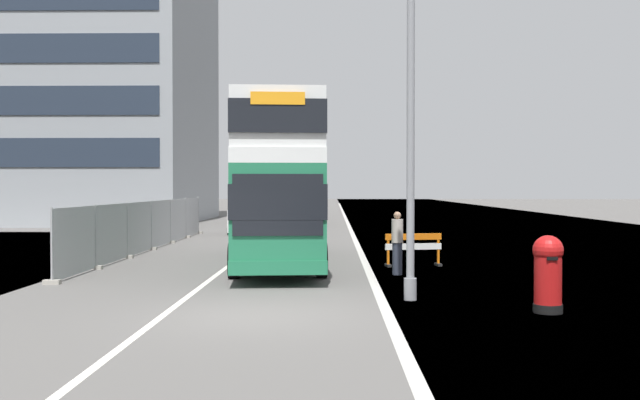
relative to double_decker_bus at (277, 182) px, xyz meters
name	(u,v)px	position (x,y,z in m)	size (l,w,h in m)	color
ground	(283,317)	(0.82, -9.15, -2.79)	(140.00, 280.00, 0.10)	#565451
double_decker_bus	(277,182)	(0.00, 0.00, 0.00)	(3.40, 11.55, 5.15)	#1E6B47
lamppost_foreground	(411,109)	(3.59, -7.31, 1.61)	(0.29, 0.70, 9.17)	gray
red_pillar_postbox	(548,270)	(6.22, -8.87, -1.87)	(0.62, 0.62, 1.58)	black
roadworks_barrier	(413,246)	(4.45, -0.44, -2.07)	(1.87, 0.74, 1.06)	orange
construction_site_fence	(151,226)	(-5.59, 5.30, -1.76)	(0.44, 20.60, 2.05)	#A8AAAD
car_oncoming_near	(249,216)	(-2.78, 15.61, -1.75)	(1.98, 4.54, 2.13)	silver
car_receding_mid	(305,209)	(0.04, 23.55, -1.64)	(1.92, 4.07, 2.35)	gray
bare_tree_far_verge_near	(133,189)	(-13.38, 30.04, -0.33)	(3.43, 2.95, 4.71)	#4C3D2D
bare_tree_far_verge_mid	(161,193)	(-11.98, 33.08, -0.65)	(2.31, 2.63, 4.70)	#4C3D2D
pedestrian_at_kerb	(397,243)	(3.72, -2.67, -1.81)	(0.34, 0.34, 1.85)	#2D3342
backdrop_office_block	(21,48)	(-21.76, 29.76, 10.37)	(27.12, 18.06, 26.21)	gray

